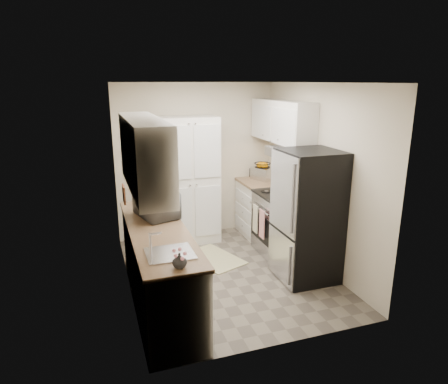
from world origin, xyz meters
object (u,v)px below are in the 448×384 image
object	(u,v)px
pantry_cabinet	(189,181)
toaster_oven	(264,173)
electric_range	(281,223)
refrigerator	(308,216)
wine_bottle	(137,195)
microwave	(157,203)

from	to	relation	value
pantry_cabinet	toaster_oven	xyz separation A→B (m)	(1.29, 0.00, 0.02)
pantry_cabinet	electric_range	world-z (taller)	pantry_cabinet
pantry_cabinet	electric_range	bearing A→B (deg)	-38.22
refrigerator	wine_bottle	size ratio (longest dim) A/B	6.42
electric_range	toaster_oven	xyz separation A→B (m)	(0.12, 0.93, 0.55)
pantry_cabinet	microwave	distance (m)	1.49
pantry_cabinet	refrigerator	size ratio (longest dim) A/B	1.18
microwave	wine_bottle	bearing A→B (deg)	0.99
refrigerator	toaster_oven	world-z (taller)	refrigerator
electric_range	microwave	distance (m)	2.02
pantry_cabinet	microwave	xyz separation A→B (m)	(-0.72, -1.31, 0.08)
refrigerator	microwave	distance (m)	1.92
refrigerator	microwave	xyz separation A→B (m)	(-1.86, 0.42, 0.23)
microwave	refrigerator	bearing A→B (deg)	-118.47
toaster_oven	microwave	bearing A→B (deg)	-170.66
electric_range	wine_bottle	size ratio (longest dim) A/B	4.27
pantry_cabinet	refrigerator	xyz separation A→B (m)	(1.14, -1.73, -0.15)
microwave	toaster_oven	bearing A→B (deg)	-72.70
wine_bottle	pantry_cabinet	bearing A→B (deg)	40.46
wine_bottle	toaster_oven	bearing A→B (deg)	19.16
pantry_cabinet	wine_bottle	size ratio (longest dim) A/B	7.56
pantry_cabinet	electric_range	xyz separation A→B (m)	(1.17, -0.93, -0.52)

